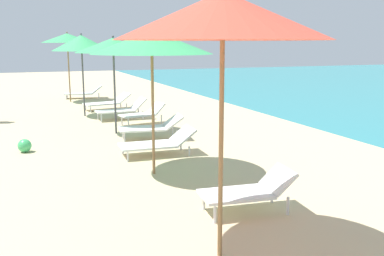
# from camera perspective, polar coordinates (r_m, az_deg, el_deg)

# --- Properties ---
(umbrella_third) EXTENTS (2.15, 2.15, 2.82)m
(umbrella_third) POSITION_cam_1_polar(r_m,az_deg,el_deg) (4.36, 4.08, 14.49)
(umbrella_third) COLOR olive
(umbrella_third) RESTS_ON ground
(lounger_third_shoreside) EXTENTS (1.31, 0.70, 0.58)m
(lounger_third_shoreside) POSITION_cam_1_polar(r_m,az_deg,el_deg) (5.97, 7.44, -8.14)
(lounger_third_shoreside) COLOR white
(lounger_third_shoreside) RESTS_ON ground
(umbrella_fourth) EXTENTS (2.07, 2.07, 2.55)m
(umbrella_fourth) POSITION_cam_1_polar(r_m,az_deg,el_deg) (7.40, -5.33, 11.19)
(umbrella_fourth) COLOR olive
(umbrella_fourth) RESTS_ON ground
(lounger_fourth_shoreside) EXTENTS (1.55, 0.75, 0.55)m
(lounger_fourth_shoreside) POSITION_cam_1_polar(r_m,az_deg,el_deg) (8.92, -4.47, -1.90)
(lounger_fourth_shoreside) COLOR white
(lounger_fourth_shoreside) RESTS_ON ground
(umbrella_fifth) EXTENTS (1.89, 1.89, 2.46)m
(umbrella_fifth) POSITION_cam_1_polar(r_m,az_deg,el_deg) (11.01, -10.35, 10.65)
(umbrella_fifth) COLOR #4C4C51
(umbrella_fifth) RESTS_ON ground
(lounger_fifth_shoreside) EXTENTS (1.32, 0.78, 0.61)m
(lounger_fifth_shoreside) POSITION_cam_1_polar(r_m,az_deg,el_deg) (12.29, -6.49, 1.94)
(lounger_fifth_shoreside) COLOR white
(lounger_fifth_shoreside) RESTS_ON ground
(lounger_fifth_inland) EXTENTS (1.57, 0.89, 0.59)m
(lounger_fifth_inland) POSITION_cam_1_polar(r_m,az_deg,el_deg) (10.33, -5.35, 0.19)
(lounger_fifth_inland) COLOR white
(lounger_fifth_inland) RESTS_ON ground
(umbrella_sixth) EXTENTS (1.81, 1.81, 2.58)m
(umbrella_sixth) POSITION_cam_1_polar(r_m,az_deg,el_deg) (14.01, -14.38, 10.79)
(umbrella_sixth) COLOR #4C4C51
(umbrella_sixth) RESTS_ON ground
(lounger_sixth_shoreside) EXTENTS (1.66, 0.91, 0.55)m
(lounger_sixth_shoreside) POSITION_cam_1_polar(r_m,az_deg,el_deg) (15.34, -11.06, 3.40)
(lounger_sixth_shoreside) COLOR white
(lounger_sixth_shoreside) RESTS_ON ground
(lounger_sixth_inland) EXTENTS (1.51, 0.66, 0.64)m
(lounger_sixth_inland) POSITION_cam_1_polar(r_m,az_deg,el_deg) (13.24, -9.22, 2.50)
(lounger_sixth_inland) COLOR white
(lounger_sixth_inland) RESTS_ON ground
(umbrella_farthest) EXTENTS (1.96, 1.96, 2.71)m
(umbrella_farthest) POSITION_cam_1_polar(r_m,az_deg,el_deg) (17.65, -16.13, 11.31)
(umbrella_farthest) COLOR olive
(umbrella_farthest) RESTS_ON ground
(lounger_farthest_shoreside) EXTENTS (1.64, 0.82, 0.54)m
(lounger_farthest_shoreside) POSITION_cam_1_polar(r_m,az_deg,el_deg) (18.77, -14.03, 4.58)
(lounger_farthest_shoreside) COLOR white
(lounger_farthest_shoreside) RESTS_ON ground
(beach_ball) EXTENTS (0.28, 0.28, 0.28)m
(beach_ball) POSITION_cam_1_polar(r_m,az_deg,el_deg) (9.81, -21.20, -2.19)
(beach_ball) COLOR #3FB266
(beach_ball) RESTS_ON ground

